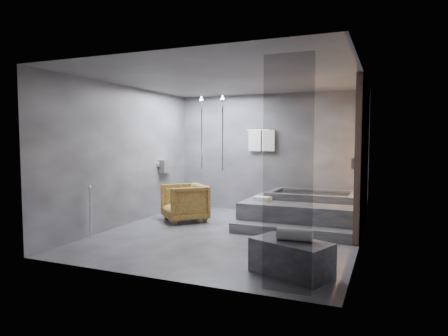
% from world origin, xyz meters
% --- Properties ---
extents(room, '(5.00, 5.04, 2.82)m').
position_xyz_m(room, '(0.40, 0.24, 1.73)').
color(room, '#323235').
rests_on(room, ground).
extents(tub_deck, '(2.20, 2.00, 0.50)m').
position_xyz_m(tub_deck, '(1.05, 1.45, 0.25)').
color(tub_deck, '#37383A').
rests_on(tub_deck, ground).
extents(tub_step, '(2.20, 0.36, 0.18)m').
position_xyz_m(tub_step, '(1.05, 0.27, 0.09)').
color(tub_step, '#37383A').
rests_on(tub_step, ground).
extents(concrete_bench, '(1.12, 0.87, 0.44)m').
position_xyz_m(concrete_bench, '(1.53, -1.72, 0.22)').
color(concrete_bench, '#2D2D30').
rests_on(concrete_bench, ground).
extents(driftwood_chair, '(1.20, 1.20, 0.78)m').
position_xyz_m(driftwood_chair, '(-1.32, 0.73, 0.39)').
color(driftwood_chair, '#4E3613').
rests_on(driftwood_chair, ground).
extents(rolled_towel, '(0.45, 0.18, 0.16)m').
position_xyz_m(rolled_towel, '(1.57, -1.71, 0.53)').
color(rolled_towel, white).
rests_on(rolled_towel, concrete_bench).
extents(deck_towel, '(0.35, 0.29, 0.08)m').
position_xyz_m(deck_towel, '(0.33, 0.94, 0.54)').
color(deck_towel, white).
rests_on(deck_towel, tub_deck).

